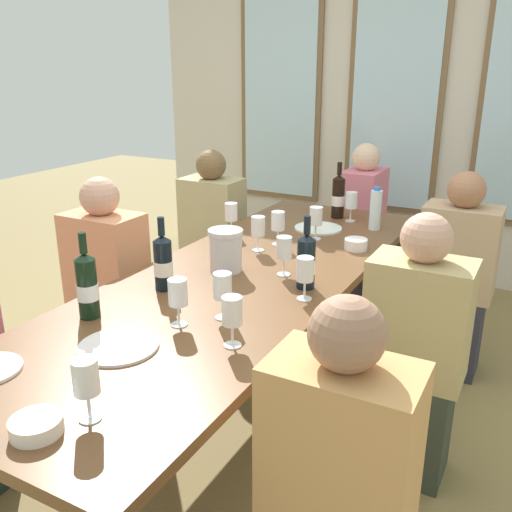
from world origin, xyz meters
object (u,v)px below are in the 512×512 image
(wine_bottle_1, at_px, (87,285))
(wine_glass_8, at_px, (222,288))
(wine_glass_4, at_px, (305,270))
(wine_glass_5, at_px, (232,313))
(dining_table, at_px, (243,288))
(water_bottle, at_px, (375,210))
(wine_glass_1, at_px, (351,201))
(wine_bottle_3, at_px, (163,262))
(tasting_bowl_0, at_px, (356,244))
(seated_person_5, at_px, (414,357))
(wine_glass_0, at_px, (178,295))
(wine_glass_7, at_px, (316,218))
(wine_glass_6, at_px, (231,213))
(white_plate_0, at_px, (118,346))
(seated_person_2, at_px, (213,240))
(seated_person_4, at_px, (108,291))
(seated_person_3, at_px, (455,280))
(wine_bottle_2, at_px, (306,261))
(wine_glass_10, at_px, (284,250))
(wine_bottle_0, at_px, (338,196))
(wine_glass_2, at_px, (278,222))
(tasting_bowl_1, at_px, (36,426))
(seated_person_1, at_px, (337,500))
(wine_glass_3, at_px, (86,380))
(wine_glass_9, at_px, (258,228))
(white_plate_1, at_px, (318,228))
(seated_person_6, at_px, (362,227))
(metal_pitcher, at_px, (226,250))

(wine_bottle_1, bearing_deg, wine_glass_8, 26.98)
(wine_glass_4, height_order, wine_glass_5, same)
(wine_glass_4, bearing_deg, dining_table, 160.67)
(water_bottle, height_order, wine_glass_1, water_bottle)
(wine_bottle_3, height_order, tasting_bowl_0, wine_bottle_3)
(wine_bottle_3, xyz_separation_m, seated_person_5, (0.97, 0.31, -0.33))
(water_bottle, distance_m, wine_glass_0, 1.52)
(wine_glass_7, bearing_deg, wine_glass_6, -162.49)
(tasting_bowl_0, relative_size, wine_glass_5, 0.66)
(white_plate_0, distance_m, wine_glass_1, 1.84)
(wine_glass_4, xyz_separation_m, wine_glass_5, (-0.05, -0.46, -0.00))
(seated_person_2, height_order, seated_person_4, same)
(wine_glass_4, relative_size, seated_person_3, 0.16)
(wine_bottle_2, relative_size, wine_glass_5, 1.76)
(wine_glass_10, bearing_deg, wine_glass_7, 98.14)
(wine_bottle_0, relative_size, seated_person_5, 0.30)
(wine_glass_5, height_order, wine_glass_7, same)
(wine_bottle_0, relative_size, wine_glass_6, 1.92)
(white_plate_0, height_order, seated_person_2, seated_person_2)
(wine_bottle_1, relative_size, wine_glass_2, 1.85)
(water_bottle, bearing_deg, tasting_bowl_1, -95.46)
(wine_glass_6, height_order, seated_person_1, seated_person_1)
(wine_glass_10, bearing_deg, wine_glass_3, -89.63)
(wine_glass_1, bearing_deg, seated_person_3, -10.60)
(tasting_bowl_1, height_order, water_bottle, water_bottle)
(wine_bottle_0, relative_size, wine_glass_9, 1.92)
(dining_table, bearing_deg, wine_bottle_1, -113.84)
(seated_person_4, bearing_deg, water_bottle, 43.49)
(wine_bottle_3, xyz_separation_m, wine_glass_6, (-0.15, 0.79, 0.01))
(wine_glass_4, relative_size, wine_glass_6, 1.00)
(tasting_bowl_0, xyz_separation_m, wine_glass_5, (-0.03, -1.16, 0.09))
(wine_glass_10, height_order, seated_person_2, seated_person_2)
(wine_glass_1, xyz_separation_m, seated_person_5, (0.64, -1.05, -0.34))
(wine_glass_8, xyz_separation_m, wine_glass_9, (-0.25, 0.74, -0.00))
(wine_bottle_0, bearing_deg, wine_glass_4, -75.48)
(seated_person_3, bearing_deg, wine_glass_6, -158.37)
(dining_table, bearing_deg, wine_glass_9, 106.85)
(white_plate_1, relative_size, wine_glass_3, 1.52)
(dining_table, relative_size, water_bottle, 11.21)
(wine_bottle_1, bearing_deg, seated_person_6, 83.11)
(wine_bottle_2, distance_m, water_bottle, 0.97)
(wine_glass_4, height_order, seated_person_6, seated_person_6)
(wine_glass_7, xyz_separation_m, wine_glass_9, (-0.18, -0.31, -0.00))
(seated_person_5, bearing_deg, seated_person_1, -90.00)
(wine_glass_2, xyz_separation_m, seated_person_6, (0.05, 1.24, -0.34))
(water_bottle, distance_m, wine_glass_5, 1.55)
(dining_table, distance_m, metal_pitcher, 0.19)
(wine_bottle_0, height_order, seated_person_4, seated_person_4)
(wine_glass_7, bearing_deg, tasting_bowl_1, -89.64)
(wine_bottle_2, bearing_deg, metal_pitcher, 177.46)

